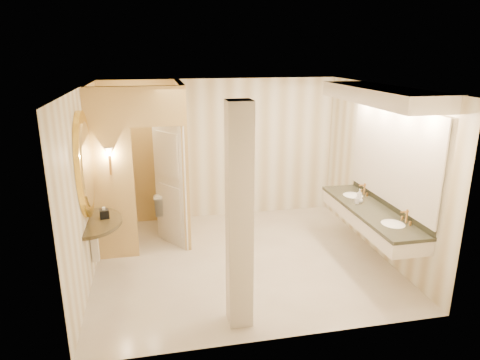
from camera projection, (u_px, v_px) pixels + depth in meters
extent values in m
plane|color=silver|center=(242.00, 259.00, 6.82)|extent=(4.50, 4.50, 0.00)
plane|color=silver|center=(242.00, 87.00, 6.03)|extent=(4.50, 4.50, 0.00)
cube|color=white|center=(221.00, 150.00, 8.30)|extent=(4.50, 0.02, 2.70)
cube|color=white|center=(280.00, 231.00, 4.55)|extent=(4.50, 0.02, 2.70)
cube|color=white|center=(85.00, 188.00, 5.99)|extent=(0.02, 4.00, 2.70)
cube|color=white|center=(379.00, 170.00, 6.86)|extent=(0.02, 4.00, 2.70)
cube|color=#D6BD70|center=(182.00, 161.00, 7.44)|extent=(0.10, 1.50, 2.70)
cube|color=#D6BD70|center=(112.00, 177.00, 6.52)|extent=(0.65, 0.10, 2.70)
cube|color=#D6BD70|center=(156.00, 106.00, 6.36)|extent=(0.80, 0.10, 0.60)
cube|color=silver|center=(171.00, 185.00, 7.09)|extent=(0.50, 0.68, 2.10)
cylinder|color=#BB833C|center=(110.00, 165.00, 6.40)|extent=(0.03, 0.03, 0.30)
cone|color=silver|center=(109.00, 152.00, 6.34)|extent=(0.14, 0.14, 0.14)
cube|color=silver|center=(370.00, 217.00, 6.60)|extent=(0.60, 2.32, 0.24)
cube|color=black|center=(371.00, 210.00, 6.57)|extent=(0.64, 2.36, 0.05)
cube|color=black|center=(388.00, 204.00, 6.60)|extent=(0.03, 2.32, 0.10)
ellipsoid|color=white|center=(393.00, 227.00, 5.99)|extent=(0.40, 0.44, 0.15)
cylinder|color=#BB833C|center=(407.00, 217.00, 5.99)|extent=(0.03, 0.03, 0.22)
ellipsoid|color=white|center=(353.00, 198.00, 7.16)|extent=(0.40, 0.44, 0.15)
cylinder|color=#BB833C|center=(364.00, 190.00, 7.16)|extent=(0.03, 0.03, 0.22)
cube|color=white|center=(393.00, 155.00, 6.37)|extent=(0.03, 2.32, 1.40)
cube|color=silver|center=(382.00, 95.00, 6.06)|extent=(0.75, 2.52, 0.22)
cylinder|color=black|center=(89.00, 223.00, 6.07)|extent=(1.14, 1.14, 0.05)
cube|color=silver|center=(94.00, 242.00, 6.17)|extent=(0.10, 0.10, 0.60)
cylinder|color=yellow|center=(84.00, 165.00, 5.83)|extent=(0.07, 1.14, 1.14)
cylinder|color=white|center=(88.00, 165.00, 5.84)|extent=(0.02, 0.91, 0.91)
cube|color=silver|center=(239.00, 219.00, 4.88)|extent=(0.28, 0.28, 2.70)
cube|color=black|center=(104.00, 214.00, 6.16)|extent=(0.15, 0.15, 0.13)
imported|color=white|center=(167.00, 210.00, 7.76)|extent=(0.46, 0.81, 0.82)
imported|color=beige|center=(357.00, 199.00, 6.75)|extent=(0.07, 0.07, 0.13)
imported|color=silver|center=(360.00, 200.00, 6.77)|extent=(0.10, 0.10, 0.11)
imported|color=#C6B28C|center=(359.00, 196.00, 6.77)|extent=(0.11, 0.11, 0.23)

